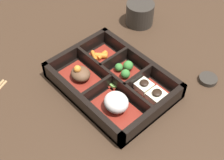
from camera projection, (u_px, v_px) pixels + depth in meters
ground_plane at (112, 86)px, 0.82m from camera, size 3.00×3.00×0.00m
bento_base at (112, 85)px, 0.82m from camera, size 0.30×0.22×0.01m
bento_rim at (112, 80)px, 0.80m from camera, size 0.30×0.22×0.05m
bowl_rice at (116, 104)px, 0.74m from camera, size 0.12×0.07×0.05m
bowl_stew at (81, 75)px, 0.81m from camera, size 0.12×0.07×0.05m
bowl_tofu at (150, 92)px, 0.78m from camera, size 0.08×0.08×0.03m
bowl_greens at (125, 71)px, 0.83m from camera, size 0.07×0.08×0.03m
bowl_carrots at (101, 56)px, 0.87m from camera, size 0.07×0.08×0.02m
bowl_pickles at (113, 84)px, 0.80m from camera, size 0.04×0.04×0.01m
tea_cup at (140, 13)px, 0.97m from camera, size 0.09×0.09×0.07m
sauce_dish at (208, 79)px, 0.83m from camera, size 0.05×0.05×0.01m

